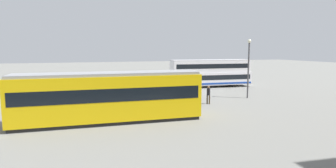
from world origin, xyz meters
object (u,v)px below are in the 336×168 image
(double_decker_bus, at_px, (210,73))
(tram_yellow, at_px, (109,96))
(street_lamp, at_px, (249,64))
(pedestrian_near_railing, at_px, (178,94))
(pedestrian_crossing, at_px, (208,94))
(info_sign, at_px, (121,89))

(double_decker_bus, height_order, tram_yellow, double_decker_bus)
(tram_yellow, xyz_separation_m, street_lamp, (-15.02, -5.29, 1.80))
(street_lamp, bearing_deg, pedestrian_near_railing, 3.30)
(pedestrian_crossing, height_order, info_sign, info_sign)
(tram_yellow, relative_size, pedestrian_crossing, 7.58)
(tram_yellow, xyz_separation_m, pedestrian_crossing, (-9.63, -3.68, -0.85))
(tram_yellow, height_order, info_sign, tram_yellow)
(info_sign, bearing_deg, street_lamp, -176.90)
(pedestrian_crossing, bearing_deg, tram_yellow, 20.91)
(info_sign, bearing_deg, pedestrian_crossing, 173.82)
(tram_yellow, xyz_separation_m, pedestrian_near_railing, (-7.00, -4.83, -0.90))
(pedestrian_crossing, bearing_deg, double_decker_bus, -117.46)
(pedestrian_near_railing, height_order, info_sign, info_sign)
(street_lamp, bearing_deg, info_sign, 3.10)
(double_decker_bus, xyz_separation_m, street_lamp, (0.18, 9.12, 1.74))
(pedestrian_crossing, height_order, street_lamp, street_lamp)
(tram_yellow, bearing_deg, info_sign, -108.63)
(tram_yellow, relative_size, pedestrian_near_railing, 7.94)
(info_sign, bearing_deg, pedestrian_near_railing, -177.18)
(tram_yellow, distance_m, info_sign, 4.81)
(pedestrian_near_railing, bearing_deg, street_lamp, -176.70)
(pedestrian_near_railing, bearing_deg, pedestrian_crossing, 156.50)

